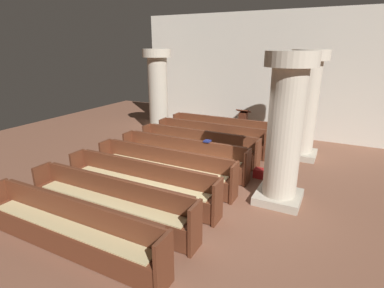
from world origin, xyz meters
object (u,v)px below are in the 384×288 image
Objects in this scene: pew_row_6 at (110,201)px; pew_row_0 at (222,129)px; pew_row_1 at (211,136)px; lectern at (243,125)px; pillar_far_side at (158,91)px; pillar_aisle_rear at (285,128)px; pew_row_3 at (183,154)px; kneeler_box_red at (260,173)px; pew_row_4 at (164,166)px; hymn_book at (207,141)px; pillar_aisle_side at (305,103)px; pew_row_2 at (198,144)px; pew_row_7 at (69,227)px; pew_row_5 at (140,181)px.

pew_row_0 is at bearing 90.00° from pew_row_6.
lectern is at bearing 76.31° from pew_row_1.
pillar_far_side and pillar_aisle_rear have the same top height.
pew_row_0 is 1.07m from lectern.
pew_row_3 reaches higher than kneeler_box_red.
hymn_book is (0.65, 1.16, 0.42)m from pew_row_4.
kneeler_box_red is at bearing -34.72° from pew_row_1.
pillar_aisle_side is at bearing -3.19° from pillar_far_side.
pew_row_2 is 1.16× the size of pillar_aisle_rear.
pew_row_0 is 1.00× the size of pew_row_2.
lectern is (0.47, 7.70, -0.02)m from pew_row_7.
pillar_far_side reaches higher than pew_row_5.
pew_row_4 is at bearing 90.00° from pew_row_7.
pew_row_7 is at bearing -68.60° from pillar_far_side.
pew_row_6 is at bearing -90.00° from pew_row_2.
lectern is at bearing 115.22° from kneeler_box_red.
lectern is (0.47, 4.81, -0.02)m from pew_row_4.
pew_row_0 is at bearing -116.04° from lectern.
hymn_book is at bearing 60.77° from pew_row_4.
pew_row_7 is at bearing -90.00° from pew_row_5.
pew_row_2 is at bearing 151.22° from pillar_aisle_rear.
pew_row_3 is 1.16× the size of pillar_aisle_rear.
pillar_far_side is (-2.66, 5.83, 1.19)m from pew_row_6.
pew_row_3 is at bearing 169.02° from pillar_aisle_rear.
pew_row_7 is 11.02× the size of kneeler_box_red.
hymn_book is at bearing -130.21° from pillar_aisle_side.
pillar_far_side is at bearing 132.20° from pew_row_3.
hymn_book is (0.18, -3.65, 0.44)m from lectern.
pillar_aisle_side is (2.71, 0.71, 1.19)m from pew_row_1.
pillar_far_side is (-2.66, 3.90, 1.19)m from pew_row_4.
pew_row_5 is 3.43× the size of lectern.
pew_row_1 and pew_row_6 have the same top height.
lectern is at bearing 83.06° from pew_row_3.
pillar_far_side is 3.48m from lectern.
pew_row_6 is 19.59× the size of hymn_book.
pew_row_2 is 2.92m from lectern.
pew_row_1 is 1.00× the size of pew_row_4.
pillar_aisle_rear reaches higher than pew_row_4.
pillar_aisle_side reaches higher than pew_row_1.
pew_row_7 is 7.72m from lectern.
pew_row_3 is (0.00, -2.89, 0.00)m from pew_row_0.
pew_row_3 is 0.96m from pew_row_4.
pillar_aisle_side is at bearing 14.65° from pew_row_1.
pew_row_6 is 3.98m from kneeler_box_red.
pew_row_7 is at bearing -90.00° from pew_row_6.
pew_row_2 is 3.85m from pew_row_6.
pew_row_4 reaches higher than kneeler_box_red.
lectern is at bearing 16.27° from pillar_far_side.
pew_row_0 is 2.89m from pew_row_3.
pillar_aisle_side is (2.71, 2.64, 1.19)m from pew_row_3.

